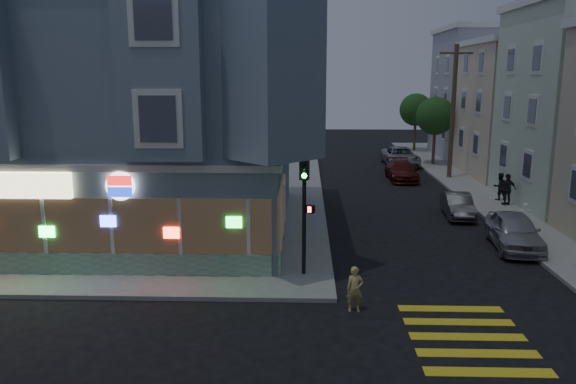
{
  "coord_description": "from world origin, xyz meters",
  "views": [
    {
      "loc": [
        1.95,
        -14.83,
        7.15
      ],
      "look_at": [
        1.34,
        5.03,
        2.98
      ],
      "focal_mm": 35.0,
      "sensor_mm": 36.0,
      "label": 1
    }
  ],
  "objects_px": {
    "fire_hydrant": "(525,210)",
    "running_child": "(355,289)",
    "street_tree_far": "(416,110)",
    "pedestrian_a": "(500,186)",
    "utility_pole": "(453,110)",
    "pedestrian_b": "(508,189)",
    "parked_car_c": "(402,171)",
    "traffic_signal": "(305,193)",
    "parked_car_b": "(458,205)",
    "parked_car_d": "(400,156)",
    "street_tree_near": "(435,116)",
    "parked_car_a": "(514,231)"
  },
  "relations": [
    {
      "from": "street_tree_far",
      "to": "parked_car_a",
      "type": "height_order",
      "value": "street_tree_far"
    },
    {
      "from": "pedestrian_a",
      "to": "parked_car_a",
      "type": "xyz_separation_m",
      "value": [
        -2.3,
        -8.71,
        -0.18
      ]
    },
    {
      "from": "running_child",
      "to": "fire_hydrant",
      "type": "relative_size",
      "value": 2.03
    },
    {
      "from": "fire_hydrant",
      "to": "utility_pole",
      "type": "bearing_deg",
      "value": 95.12
    },
    {
      "from": "utility_pole",
      "to": "traffic_signal",
      "type": "height_order",
      "value": "utility_pole"
    },
    {
      "from": "fire_hydrant",
      "to": "running_child",
      "type": "bearing_deg",
      "value": -129.74
    },
    {
      "from": "pedestrian_b",
      "to": "fire_hydrant",
      "type": "distance_m",
      "value": 2.66
    },
    {
      "from": "pedestrian_b",
      "to": "parked_car_a",
      "type": "height_order",
      "value": "pedestrian_b"
    },
    {
      "from": "pedestrian_a",
      "to": "pedestrian_b",
      "type": "bearing_deg",
      "value": 75.31
    },
    {
      "from": "pedestrian_b",
      "to": "parked_car_c",
      "type": "relative_size",
      "value": 0.38
    },
    {
      "from": "running_child",
      "to": "traffic_signal",
      "type": "relative_size",
      "value": 0.32
    },
    {
      "from": "pedestrian_b",
      "to": "fire_hydrant",
      "type": "xyz_separation_m",
      "value": [
        0.0,
        -2.62,
        -0.49
      ]
    },
    {
      "from": "parked_car_b",
      "to": "traffic_signal",
      "type": "bearing_deg",
      "value": -126.12
    },
    {
      "from": "pedestrian_b",
      "to": "traffic_signal",
      "type": "distance_m",
      "value": 15.93
    },
    {
      "from": "traffic_signal",
      "to": "pedestrian_b",
      "type": "bearing_deg",
      "value": 69.69
    },
    {
      "from": "pedestrian_a",
      "to": "street_tree_near",
      "type": "bearing_deg",
      "value": -101.24
    },
    {
      "from": "parked_car_d",
      "to": "traffic_signal",
      "type": "relative_size",
      "value": 1.21
    },
    {
      "from": "street_tree_near",
      "to": "parked_car_b",
      "type": "bearing_deg",
      "value": -98.3
    },
    {
      "from": "parked_car_b",
      "to": "parked_car_c",
      "type": "height_order",
      "value": "parked_car_c"
    },
    {
      "from": "pedestrian_b",
      "to": "parked_car_c",
      "type": "bearing_deg",
      "value": -77.21
    },
    {
      "from": "pedestrian_b",
      "to": "fire_hydrant",
      "type": "height_order",
      "value": "pedestrian_b"
    },
    {
      "from": "parked_car_c",
      "to": "traffic_signal",
      "type": "distance_m",
      "value": 20.57
    },
    {
      "from": "running_child",
      "to": "pedestrian_a",
      "type": "xyz_separation_m",
      "value": [
        9.5,
        15.31,
        0.22
      ]
    },
    {
      "from": "pedestrian_b",
      "to": "traffic_signal",
      "type": "bearing_deg",
      "value": 29.63
    },
    {
      "from": "utility_pole",
      "to": "pedestrian_a",
      "type": "height_order",
      "value": "utility_pole"
    },
    {
      "from": "traffic_signal",
      "to": "street_tree_far",
      "type": "bearing_deg",
      "value": 97.25
    },
    {
      "from": "running_child",
      "to": "parked_car_c",
      "type": "distance_m",
      "value": 22.66
    },
    {
      "from": "street_tree_near",
      "to": "pedestrian_b",
      "type": "relative_size",
      "value": 3.08
    },
    {
      "from": "parked_car_a",
      "to": "street_tree_near",
      "type": "bearing_deg",
      "value": 92.07
    },
    {
      "from": "street_tree_near",
      "to": "parked_car_c",
      "type": "xyz_separation_m",
      "value": [
        -3.6,
        -6.5,
        -3.27
      ]
    },
    {
      "from": "utility_pole",
      "to": "pedestrian_b",
      "type": "xyz_separation_m",
      "value": [
        1.0,
        -8.53,
        -3.79
      ]
    },
    {
      "from": "pedestrian_b",
      "to": "utility_pole",
      "type": "bearing_deg",
      "value": -99.25
    },
    {
      "from": "running_child",
      "to": "fire_hydrant",
      "type": "xyz_separation_m",
      "value": [
        9.5,
        11.43,
        -0.19
      ]
    },
    {
      "from": "pedestrian_a",
      "to": "parked_car_a",
      "type": "distance_m",
      "value": 9.01
    },
    {
      "from": "street_tree_near",
      "to": "pedestrian_b",
      "type": "xyz_separation_m",
      "value": [
        0.8,
        -14.53,
        -2.92
      ]
    },
    {
      "from": "street_tree_far",
      "to": "pedestrian_a",
      "type": "height_order",
      "value": "street_tree_far"
    },
    {
      "from": "utility_pole",
      "to": "running_child",
      "type": "relative_size",
      "value": 6.35
    },
    {
      "from": "utility_pole",
      "to": "street_tree_near",
      "type": "distance_m",
      "value": 6.06
    },
    {
      "from": "fire_hydrant",
      "to": "pedestrian_a",
      "type": "bearing_deg",
      "value": 90.0
    },
    {
      "from": "parked_car_c",
      "to": "pedestrian_b",
      "type": "bearing_deg",
      "value": -61.52
    },
    {
      "from": "street_tree_near",
      "to": "parked_car_a",
      "type": "xyz_separation_m",
      "value": [
        -1.5,
        -21.98,
        -3.18
      ]
    },
    {
      "from": "running_child",
      "to": "pedestrian_b",
      "type": "relative_size",
      "value": 0.82
    },
    {
      "from": "street_tree_far",
      "to": "pedestrian_a",
      "type": "xyz_separation_m",
      "value": [
        0.8,
        -21.27,
        -3.0
      ]
    },
    {
      "from": "traffic_signal",
      "to": "running_child",
      "type": "bearing_deg",
      "value": -36.51
    },
    {
      "from": "parked_car_b",
      "to": "fire_hydrant",
      "type": "relative_size",
      "value": 5.23
    },
    {
      "from": "street_tree_near",
      "to": "pedestrian_a",
      "type": "relative_size",
      "value": 3.39
    },
    {
      "from": "street_tree_far",
      "to": "fire_hydrant",
      "type": "bearing_deg",
      "value": -88.18
    },
    {
      "from": "pedestrian_a",
      "to": "parked_car_d",
      "type": "relative_size",
      "value": 0.29
    },
    {
      "from": "parked_car_b",
      "to": "parked_car_d",
      "type": "bearing_deg",
      "value": 95.22
    },
    {
      "from": "parked_car_d",
      "to": "traffic_signal",
      "type": "bearing_deg",
      "value": -108.24
    }
  ]
}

